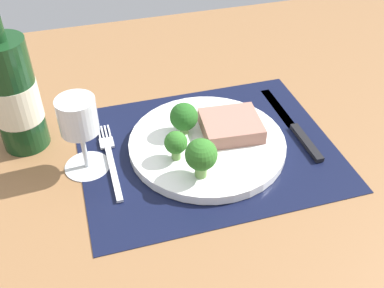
{
  "coord_description": "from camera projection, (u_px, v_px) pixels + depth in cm",
  "views": [
    {
      "loc": [
        -19.17,
        -56.23,
        50.74
      ],
      "look_at": [
        -2.74,
        -0.17,
        1.9
      ],
      "focal_mm": 42.38,
      "sensor_mm": 36.0,
      "label": 1
    }
  ],
  "objects": [
    {
      "name": "ground_plane",
      "position": [
        207.0,
        155.0,
        0.79
      ],
      "size": [
        140.0,
        110.0,
        3.0
      ],
      "primitive_type": "cube",
      "color": "brown"
    },
    {
      "name": "placemat",
      "position": [
        207.0,
        148.0,
        0.78
      ],
      "size": [
        43.06,
        34.56,
        0.3
      ],
      "primitive_type": "cube",
      "color": "black",
      "rests_on": "ground_plane"
    },
    {
      "name": "plate",
      "position": [
        207.0,
        144.0,
        0.77
      ],
      "size": [
        26.7,
        26.7,
        1.6
      ],
      "primitive_type": "cylinder",
      "color": "white",
      "rests_on": "placemat"
    },
    {
      "name": "steak",
      "position": [
        231.0,
        126.0,
        0.78
      ],
      "size": [
        10.61,
        9.76,
        2.6
      ],
      "primitive_type": "cube",
      "rotation": [
        0.0,
        0.0,
        -0.09
      ],
      "color": "#9E6B5B",
      "rests_on": "plate"
    },
    {
      "name": "broccoli_back_left",
      "position": [
        201.0,
        155.0,
        0.68
      ],
      "size": [
        4.97,
        4.97,
        6.76
      ],
      "color": "#6B994C",
      "rests_on": "plate"
    },
    {
      "name": "broccoli_front_edge",
      "position": [
        184.0,
        117.0,
        0.76
      ],
      "size": [
        4.84,
        4.84,
        5.75
      ],
      "color": "#6B994C",
      "rests_on": "plate"
    },
    {
      "name": "broccoli_near_steak",
      "position": [
        176.0,
        143.0,
        0.71
      ],
      "size": [
        3.72,
        3.72,
        5.13
      ],
      "color": "#6B994C",
      "rests_on": "plate"
    },
    {
      "name": "fork",
      "position": [
        110.0,
        159.0,
        0.75
      ],
      "size": [
        2.4,
        19.2,
        0.5
      ],
      "rotation": [
        0.0,
        0.0,
        0.05
      ],
      "color": "silver",
      "rests_on": "placemat"
    },
    {
      "name": "knife",
      "position": [
        295.0,
        128.0,
        0.82
      ],
      "size": [
        1.8,
        23.0,
        0.8
      ],
      "rotation": [
        0.0,
        0.0,
        0.03
      ],
      "color": "black",
      "rests_on": "placemat"
    },
    {
      "name": "wine_bottle",
      "position": [
        14.0,
        94.0,
        0.73
      ],
      "size": [
        7.93,
        7.93,
        28.11
      ],
      "color": "#143819",
      "rests_on": "ground_plane"
    },
    {
      "name": "wine_glass",
      "position": [
        79.0,
        122.0,
        0.69
      ],
      "size": [
        7.42,
        7.42,
        13.29
      ],
      "color": "silver",
      "rests_on": "ground_plane"
    }
  ]
}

